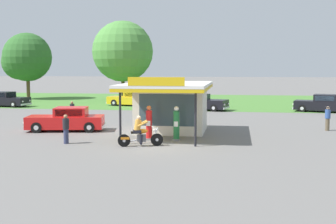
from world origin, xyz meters
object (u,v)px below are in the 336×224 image
object	(u,v)px
motorcycle_with_rider	(140,134)
parked_car_back_row_centre_right	(3,100)
parked_car_back_row_far_left	(134,99)
featured_classic_sedan	(67,120)
gas_pump_nearside	(149,124)
bystander_admiring_sedan	(72,111)
gas_pump_offside	(176,125)
bystander_strolling_foreground	(66,128)
parked_car_back_row_far_right	(198,102)
parked_car_back_row_right	(323,104)
bystander_chatting_near_pumps	(162,109)
bystander_standing_back_lot	(328,118)

from	to	relation	value
motorcycle_with_rider	parked_car_back_row_centre_right	distance (m)	27.52
parked_car_back_row_far_left	featured_classic_sedan	bearing A→B (deg)	-90.32
gas_pump_nearside	bystander_admiring_sedan	bearing A→B (deg)	134.18
gas_pump_offside	motorcycle_with_rider	xyz separation A→B (m)	(-1.61, -2.05, -0.21)
featured_classic_sedan	bystander_strolling_foreground	xyz separation A→B (m)	(1.77, -4.56, 0.13)
parked_car_back_row_far_right	parked_car_back_row_right	distance (m)	11.20
bystander_chatting_near_pumps	motorcycle_with_rider	bearing A→B (deg)	-86.10
bystander_admiring_sedan	bystander_chatting_near_pumps	distance (m)	6.69
bystander_standing_back_lot	parked_car_back_row_far_right	bearing A→B (deg)	127.14
motorcycle_with_rider	featured_classic_sedan	xyz separation A→B (m)	(-5.79, 4.72, 0.03)
bystander_standing_back_lot	bystander_admiring_sedan	xyz separation A→B (m)	(-17.87, 2.29, -0.05)
motorcycle_with_rider	bystander_strolling_foreground	world-z (taller)	motorcycle_with_rider
motorcycle_with_rider	featured_classic_sedan	bearing A→B (deg)	140.80
parked_car_back_row_right	bystander_standing_back_lot	bearing A→B (deg)	-98.81
gas_pump_nearside	featured_classic_sedan	bearing A→B (deg)	155.49
featured_classic_sedan	bystander_admiring_sedan	bearing A→B (deg)	106.87
gas_pump_nearside	bystander_strolling_foreground	distance (m)	4.51
gas_pump_nearside	featured_classic_sedan	world-z (taller)	gas_pump_nearside
bystander_chatting_near_pumps	parked_car_back_row_centre_right	bearing A→B (deg)	153.16
gas_pump_offside	parked_car_back_row_centre_right	xyz separation A→B (m)	(-20.29, 18.17, -0.17)
featured_classic_sedan	bystander_standing_back_lot	xyz separation A→B (m)	(16.38, 2.60, 0.14)
bystander_standing_back_lot	parked_car_back_row_centre_right	bearing A→B (deg)	156.22
parked_car_back_row_centre_right	bystander_admiring_sedan	distance (m)	15.57
featured_classic_sedan	bystander_strolling_foreground	world-z (taller)	bystander_strolling_foreground
parked_car_back_row_far_left	bystander_standing_back_lot	world-z (taller)	bystander_standing_back_lot
motorcycle_with_rider	bystander_standing_back_lot	size ratio (longest dim) A/B	1.44
motorcycle_with_rider	parked_car_back_row_centre_right	xyz separation A→B (m)	(-18.67, 20.22, 0.04)
parked_car_back_row_far_left	bystander_admiring_sedan	xyz separation A→B (m)	(-1.58, -13.33, 0.10)
parked_car_back_row_right	bystander_admiring_sedan	bearing A→B (deg)	-153.54
bystander_strolling_foreground	parked_car_back_row_far_right	bearing A→B (deg)	74.78
gas_pump_offside	parked_car_back_row_centre_right	distance (m)	27.23
parked_car_back_row_centre_right	bystander_strolling_foreground	bearing A→B (deg)	-53.85
parked_car_back_row_far_right	parked_car_back_row_right	bearing A→B (deg)	-0.94
featured_classic_sedan	bystander_chatting_near_pumps	size ratio (longest dim) A/B	3.19
parked_car_back_row_far_left	gas_pump_nearside	bearing A→B (deg)	-74.57
gas_pump_offside	featured_classic_sedan	world-z (taller)	gas_pump_offside
parked_car_back_row_far_right	parked_car_back_row_centre_right	bearing A→B (deg)	178.30
bystander_standing_back_lot	bystander_chatting_near_pumps	xyz separation A→B (m)	(-11.36, 3.83, 0.03)
motorcycle_with_rider	parked_car_back_row_centre_right	bearing A→B (deg)	132.73
bystander_strolling_foreground	bystander_chatting_near_pumps	xyz separation A→B (m)	(3.26, 10.99, 0.04)
featured_classic_sedan	bystander_strolling_foreground	size ratio (longest dim) A/B	3.34
parked_car_back_row_centre_right	bystander_chatting_near_pumps	distance (m)	20.08
parked_car_back_row_right	parked_car_back_row_far_left	distance (m)	18.50
parked_car_back_row_centre_right	bystander_admiring_sedan	xyz separation A→B (m)	(11.40, -10.61, 0.08)
parked_car_back_row_right	bystander_standing_back_lot	xyz separation A→B (m)	(-1.88, -12.12, 0.12)
parked_car_back_row_centre_right	bystander_strolling_foreground	world-z (taller)	bystander_strolling_foreground
parked_car_back_row_far_left	bystander_admiring_sedan	distance (m)	13.42
motorcycle_with_rider	parked_car_back_row_right	distance (m)	23.10
gas_pump_offside	bystander_strolling_foreground	distance (m)	5.94
gas_pump_nearside	motorcycle_with_rider	world-z (taller)	gas_pump_nearside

